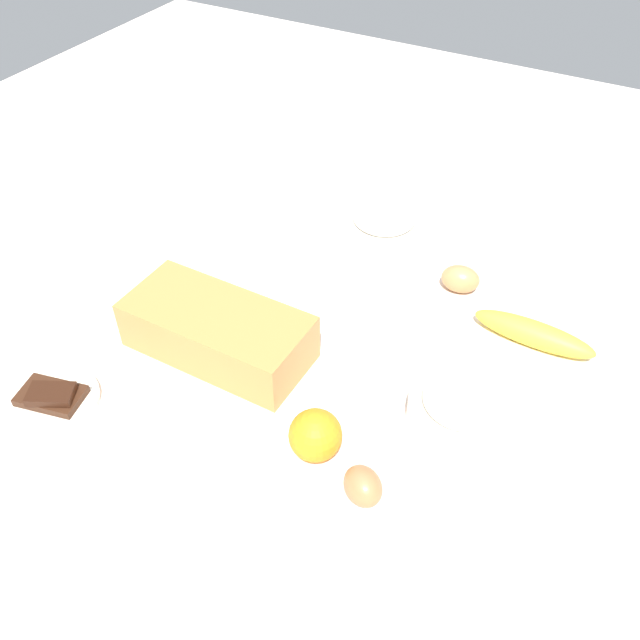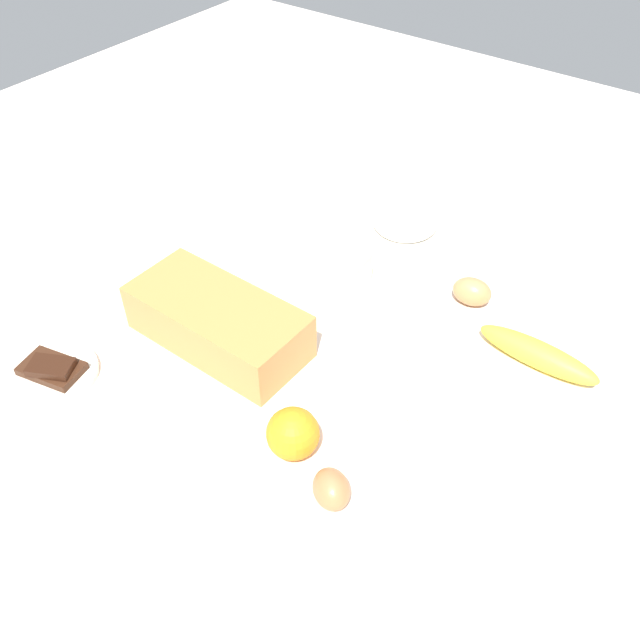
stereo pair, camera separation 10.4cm
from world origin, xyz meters
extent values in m
cube|color=beige|center=(0.00, 0.00, -0.01)|extent=(2.40, 2.40, 0.02)
cube|color=#B77A3D|center=(-0.12, -0.10, 0.04)|extent=(0.28, 0.13, 0.08)
cube|color=black|center=(-0.12, -0.10, 0.04)|extent=(0.27, 0.12, 0.07)
cylinder|color=silver|center=(0.25, -0.06, 0.02)|extent=(0.14, 0.14, 0.04)
torus|color=silver|center=(0.25, -0.06, 0.04)|extent=(0.14, 0.14, 0.01)
ellipsoid|color=white|center=(0.25, -0.06, 0.05)|extent=(0.11, 0.11, 0.04)
cylinder|color=silver|center=(-0.03, 0.30, 0.02)|extent=(0.15, 0.15, 0.04)
torus|color=silver|center=(-0.03, 0.30, 0.03)|extent=(0.15, 0.15, 0.01)
ellipsoid|color=white|center=(-0.03, 0.30, 0.05)|extent=(0.12, 0.12, 0.04)
ellipsoid|color=yellow|center=(0.29, 0.15, 0.02)|extent=(0.19, 0.05, 0.04)
sphere|color=orange|center=(0.10, -0.19, 0.04)|extent=(0.07, 0.07, 0.07)
cube|color=#F4EDB2|center=(-0.06, 0.13, 0.03)|extent=(0.09, 0.07, 0.06)
ellipsoid|color=#B97E4C|center=(0.15, 0.22, 0.02)|extent=(0.07, 0.06, 0.05)
ellipsoid|color=#9F6A40|center=(0.18, -0.23, 0.02)|extent=(0.07, 0.07, 0.05)
cylinder|color=silver|center=(-0.27, -0.30, 0.01)|extent=(0.13, 0.13, 0.01)
cube|color=#381E11|center=(-0.27, -0.30, 0.02)|extent=(0.10, 0.07, 0.01)
cube|color=black|center=(-0.26, -0.30, 0.03)|extent=(0.07, 0.06, 0.01)
camera|label=1|loc=(0.37, -0.67, 0.74)|focal=38.33mm
camera|label=2|loc=(0.46, -0.62, 0.74)|focal=38.33mm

